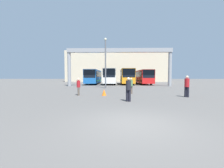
{
  "coord_description": "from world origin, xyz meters",
  "views": [
    {
      "loc": [
        -0.67,
        -5.43,
        1.75
      ],
      "look_at": [
        -1.31,
        22.9,
        0.3
      ],
      "focal_mm": 24.0,
      "sensor_mm": 36.0,
      "label": 1
    }
  ],
  "objects_px": {
    "bus_slot_0": "(94,76)",
    "pedestrian_mid_right": "(131,85)",
    "pedestrian_near_center": "(187,86)",
    "pedestrian_mid_left": "(128,89)",
    "bus_slot_2": "(127,76)",
    "lamp_post": "(106,61)",
    "traffic_cone": "(104,92)",
    "pedestrian_near_left": "(78,86)",
    "bus_slot_3": "(143,76)",
    "bus_slot_1": "(110,76)"
  },
  "relations": [
    {
      "from": "bus_slot_0",
      "to": "pedestrian_mid_right",
      "type": "relative_size",
      "value": 7.26
    },
    {
      "from": "pedestrian_near_center",
      "to": "pedestrian_mid_left",
      "type": "distance_m",
      "value": 5.62
    },
    {
      "from": "bus_slot_2",
      "to": "lamp_post",
      "type": "height_order",
      "value": "lamp_post"
    },
    {
      "from": "traffic_cone",
      "to": "pedestrian_near_left",
      "type": "bearing_deg",
      "value": 177.99
    },
    {
      "from": "bus_slot_0",
      "to": "bus_slot_3",
      "type": "relative_size",
      "value": 1.04
    },
    {
      "from": "bus_slot_1",
      "to": "bus_slot_2",
      "type": "height_order",
      "value": "bus_slot_1"
    },
    {
      "from": "bus_slot_2",
      "to": "pedestrian_near_center",
      "type": "distance_m",
      "value": 21.01
    },
    {
      "from": "bus_slot_1",
      "to": "pedestrian_mid_left",
      "type": "xyz_separation_m",
      "value": [
        2.11,
        -23.71,
        -1.02
      ]
    },
    {
      "from": "bus_slot_2",
      "to": "pedestrian_mid_left",
      "type": "xyz_separation_m",
      "value": [
        -1.64,
        -23.02,
        -1.0
      ]
    },
    {
      "from": "bus_slot_2",
      "to": "pedestrian_mid_left",
      "type": "height_order",
      "value": "bus_slot_2"
    },
    {
      "from": "traffic_cone",
      "to": "lamp_post",
      "type": "relative_size",
      "value": 0.08
    },
    {
      "from": "bus_slot_0",
      "to": "pedestrian_mid_left",
      "type": "bearing_deg",
      "value": -76.15
    },
    {
      "from": "bus_slot_0",
      "to": "traffic_cone",
      "type": "height_order",
      "value": "bus_slot_0"
    },
    {
      "from": "pedestrian_near_left",
      "to": "lamp_post",
      "type": "xyz_separation_m",
      "value": [
        1.93,
        8.44,
        3.19
      ]
    },
    {
      "from": "bus_slot_3",
      "to": "pedestrian_mid_left",
      "type": "relative_size",
      "value": 6.62
    },
    {
      "from": "pedestrian_mid_right",
      "to": "lamp_post",
      "type": "bearing_deg",
      "value": -100.38
    },
    {
      "from": "bus_slot_0",
      "to": "pedestrian_mid_left",
      "type": "distance_m",
      "value": 24.45
    },
    {
      "from": "bus_slot_0",
      "to": "bus_slot_3",
      "type": "distance_m",
      "value": 11.23
    },
    {
      "from": "bus_slot_3",
      "to": "traffic_cone",
      "type": "xyz_separation_m",
      "value": [
        -7.31,
        -20.38,
        -1.48
      ]
    },
    {
      "from": "bus_slot_1",
      "to": "pedestrian_mid_right",
      "type": "bearing_deg",
      "value": -81.74
    },
    {
      "from": "pedestrian_mid_right",
      "to": "pedestrian_mid_left",
      "type": "xyz_separation_m",
      "value": [
        -0.67,
        -4.59,
        0.05
      ]
    },
    {
      "from": "bus_slot_0",
      "to": "bus_slot_3",
      "type": "xyz_separation_m",
      "value": [
        11.23,
        -0.2,
        -0.03
      ]
    },
    {
      "from": "traffic_cone",
      "to": "pedestrian_mid_left",
      "type": "bearing_deg",
      "value": -58.38
    },
    {
      "from": "pedestrian_mid_right",
      "to": "bus_slot_2",
      "type": "bearing_deg",
      "value": -126.53
    },
    {
      "from": "bus_slot_1",
      "to": "pedestrian_mid_left",
      "type": "distance_m",
      "value": 23.83
    },
    {
      "from": "pedestrian_mid_right",
      "to": "lamp_post",
      "type": "distance_m",
      "value": 8.33
    },
    {
      "from": "bus_slot_3",
      "to": "pedestrian_near_center",
      "type": "xyz_separation_m",
      "value": [
        -0.26,
        -21.2,
        -0.81
      ]
    },
    {
      "from": "bus_slot_3",
      "to": "bus_slot_2",
      "type": "bearing_deg",
      "value": -172.41
    },
    {
      "from": "bus_slot_1",
      "to": "pedestrian_mid_right",
      "type": "height_order",
      "value": "bus_slot_1"
    },
    {
      "from": "pedestrian_near_left",
      "to": "pedestrian_near_center",
      "type": "xyz_separation_m",
      "value": [
        9.41,
        -0.9,
        0.13
      ]
    },
    {
      "from": "bus_slot_3",
      "to": "pedestrian_mid_right",
      "type": "relative_size",
      "value": 7.0
    },
    {
      "from": "bus_slot_1",
      "to": "bus_slot_2",
      "type": "bearing_deg",
      "value": -10.47
    },
    {
      "from": "bus_slot_1",
      "to": "pedestrian_near_center",
      "type": "relative_size",
      "value": 6.37
    },
    {
      "from": "bus_slot_1",
      "to": "traffic_cone",
      "type": "bearing_deg",
      "value": -89.52
    },
    {
      "from": "bus_slot_3",
      "to": "pedestrian_mid_right",
      "type": "bearing_deg",
      "value": -103.97
    },
    {
      "from": "traffic_cone",
      "to": "bus_slot_3",
      "type": "bearing_deg",
      "value": 70.26
    },
    {
      "from": "bus_slot_1",
      "to": "pedestrian_near_left",
      "type": "distance_m",
      "value": 20.63
    },
    {
      "from": "traffic_cone",
      "to": "lamp_post",
      "type": "bearing_deg",
      "value": 92.85
    },
    {
      "from": "bus_slot_1",
      "to": "bus_slot_3",
      "type": "bearing_deg",
      "value": -1.48
    },
    {
      "from": "bus_slot_0",
      "to": "bus_slot_2",
      "type": "height_order",
      "value": "bus_slot_2"
    },
    {
      "from": "pedestrian_mid_right",
      "to": "lamp_post",
      "type": "height_order",
      "value": "lamp_post"
    },
    {
      "from": "pedestrian_mid_right",
      "to": "bus_slot_3",
      "type": "bearing_deg",
      "value": -137.5
    },
    {
      "from": "pedestrian_near_center",
      "to": "traffic_cone",
      "type": "xyz_separation_m",
      "value": [
        -7.05,
        0.82,
        -0.67
      ]
    },
    {
      "from": "pedestrian_near_left",
      "to": "lamp_post",
      "type": "distance_m",
      "value": 9.23
    },
    {
      "from": "pedestrian_near_left",
      "to": "lamp_post",
      "type": "relative_size",
      "value": 0.21
    },
    {
      "from": "bus_slot_1",
      "to": "pedestrian_near_left",
      "type": "relative_size",
      "value": 7.34
    },
    {
      "from": "bus_slot_0",
      "to": "pedestrian_near_left",
      "type": "distance_m",
      "value": 20.58
    },
    {
      "from": "bus_slot_0",
      "to": "bus_slot_1",
      "type": "bearing_deg",
      "value": -0.12
    },
    {
      "from": "bus_slot_2",
      "to": "pedestrian_mid_left",
      "type": "bearing_deg",
      "value": -94.07
    },
    {
      "from": "pedestrian_mid_left",
      "to": "lamp_post",
      "type": "bearing_deg",
      "value": 113.23
    }
  ]
}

